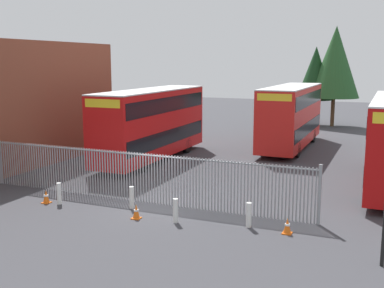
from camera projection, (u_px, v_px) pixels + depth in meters
ground_plane at (218, 166)px, 28.01m from camera, size 100.00×100.00×0.00m
palisade_fence at (136, 175)px, 20.93m from camera, size 15.98×0.14×2.35m
double_decker_bus_near_gate at (152, 122)px, 29.56m from camera, size 2.54×10.81×4.42m
double_decker_bus_behind_fence_right at (291, 114)px, 33.64m from camera, size 2.54×10.81×4.42m
bollard_near_left at (59, 194)px, 20.58m from camera, size 0.20×0.20×0.95m
bollard_center_front at (132, 198)px, 19.97m from camera, size 0.20×0.20×0.95m
bollard_near_right at (176, 211)px, 18.22m from camera, size 0.20×0.20×0.95m
bollard_far_right at (249, 215)px, 17.71m from camera, size 0.20×0.20×0.95m
traffic_cone_by_gate at (287, 226)px, 17.07m from camera, size 0.34×0.34×0.59m
traffic_cone_mid_forecourt at (46, 197)px, 20.76m from camera, size 0.34×0.34×0.59m
traffic_cone_near_kerb at (136, 212)px, 18.70m from camera, size 0.34×0.34×0.59m
tree_tall_back at (335, 62)px, 44.32m from camera, size 4.66×4.66×9.39m
tree_short_side at (316, 73)px, 45.29m from camera, size 3.54×3.54×7.52m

